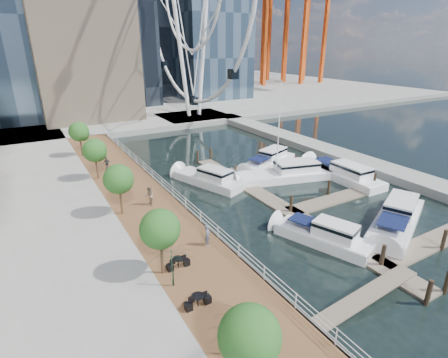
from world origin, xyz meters
name	(u,v)px	position (x,y,z in m)	size (l,w,h in m)	color
ground	(330,265)	(0.00, 0.00, 0.00)	(520.00, 520.00, 0.00)	black
boardwalk	(145,208)	(-9.00, 15.00, 0.50)	(6.00, 60.00, 1.00)	brown
seawall	(175,202)	(-6.00, 15.00, 0.50)	(0.25, 60.00, 1.00)	#595954
land_far	(82,94)	(0.00, 102.00, 0.50)	(200.00, 114.00, 1.00)	gray
breakwater	(327,151)	(20.00, 20.00, 0.50)	(4.00, 60.00, 1.00)	gray
pier	(194,118)	(14.00, 52.00, 0.50)	(14.00, 12.00, 1.00)	gray
railing	(173,192)	(-6.10, 15.00, 1.52)	(0.10, 60.00, 1.05)	white
floating_docks	(314,191)	(7.97, 9.98, 0.49)	(16.00, 34.00, 2.60)	#6D6051
port_cranes	(273,29)	(67.67, 95.67, 20.00)	(40.00, 52.00, 38.00)	#D84C14
street_trees	(118,179)	(-11.40, 14.00, 4.29)	(2.60, 42.60, 4.60)	#3F2B1C
cafe_tables	(221,320)	(-10.40, -2.00, 1.37)	(2.50, 13.70, 0.74)	black
yacht_foreground	(395,226)	(9.44, 1.32, 0.00)	(3.09, 11.51, 2.15)	white
pedestrian_near	(208,235)	(-7.25, 5.56, 1.83)	(0.61, 0.40, 1.67)	#4C5065
pedestrian_mid	(149,196)	(-8.69, 14.44, 1.94)	(0.91, 0.71, 1.88)	#7B6A55
pedestrian_far	(107,163)	(-9.77, 26.60, 1.76)	(0.89, 0.37, 1.52)	#363E44
moored_yachts	(291,184)	(7.91, 13.69, 0.00)	(19.25, 34.69, 11.50)	white
cafe_seating	(210,307)	(-10.90, -1.70, 2.28)	(4.44, 10.20, 2.66)	#103C22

